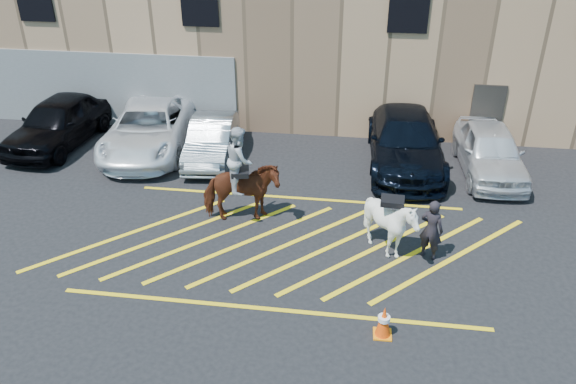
# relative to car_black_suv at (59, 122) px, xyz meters

# --- Properties ---
(ground) EXTENTS (90.00, 90.00, 0.00)m
(ground) POSITION_rel_car_black_suv_xyz_m (8.83, -4.99, -0.84)
(ground) COLOR black
(ground) RESTS_ON ground
(car_black_suv) EXTENTS (2.36, 5.08, 1.69)m
(car_black_suv) POSITION_rel_car_black_suv_xyz_m (0.00, 0.00, 0.00)
(car_black_suv) COLOR black
(car_black_suv) RESTS_ON ground
(car_white_pickup) EXTENTS (3.25, 5.89, 1.56)m
(car_white_pickup) POSITION_rel_car_black_suv_xyz_m (3.29, 0.01, -0.06)
(car_white_pickup) COLOR white
(car_white_pickup) RESTS_ON ground
(car_silver_sedan) EXTENTS (1.80, 4.15, 1.33)m
(car_silver_sedan) POSITION_rel_car_black_suv_xyz_m (5.61, -0.38, -0.18)
(car_silver_sedan) COLOR #8D959A
(car_silver_sedan) RESTS_ON ground
(car_blue_suv) EXTENTS (2.53, 5.78, 1.65)m
(car_blue_suv) POSITION_rel_car_black_suv_xyz_m (12.00, 0.07, -0.02)
(car_blue_suv) COLOR black
(car_blue_suv) RESTS_ON ground
(car_white_suv) EXTENTS (1.98, 4.54, 1.52)m
(car_white_suv) POSITION_rel_car_black_suv_xyz_m (14.64, -0.25, -0.08)
(car_white_suv) COLOR white
(car_white_suv) RESTS_ON ground
(handler) EXTENTS (0.69, 0.60, 1.60)m
(handler) POSITION_rel_car_black_suv_xyz_m (12.41, -5.28, -0.04)
(handler) COLOR black
(handler) RESTS_ON ground
(warehouse) EXTENTS (32.42, 10.20, 7.30)m
(warehouse) POSITION_rel_car_black_suv_xyz_m (8.82, 7.00, 2.81)
(warehouse) COLOR tan
(warehouse) RESTS_ON ground
(hatching_zone) EXTENTS (12.60, 5.12, 0.01)m
(hatching_zone) POSITION_rel_car_black_suv_xyz_m (8.83, -5.29, -0.84)
(hatching_zone) COLOR yellow
(hatching_zone) RESTS_ON ground
(mounted_bay) EXTENTS (2.23, 1.33, 2.76)m
(mounted_bay) POSITION_rel_car_black_suv_xyz_m (7.45, -4.22, 0.27)
(mounted_bay) COLOR #5F2B16
(mounted_bay) RESTS_ON ground
(saddled_white) EXTENTS (1.47, 1.63, 1.70)m
(saddled_white) POSITION_rel_car_black_suv_xyz_m (11.41, -5.27, 0.01)
(saddled_white) COLOR white
(saddled_white) RESTS_ON ground
(traffic_cone) EXTENTS (0.39, 0.39, 0.73)m
(traffic_cone) POSITION_rel_car_black_suv_xyz_m (11.26, -8.25, -0.48)
(traffic_cone) COLOR orange
(traffic_cone) RESTS_ON ground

